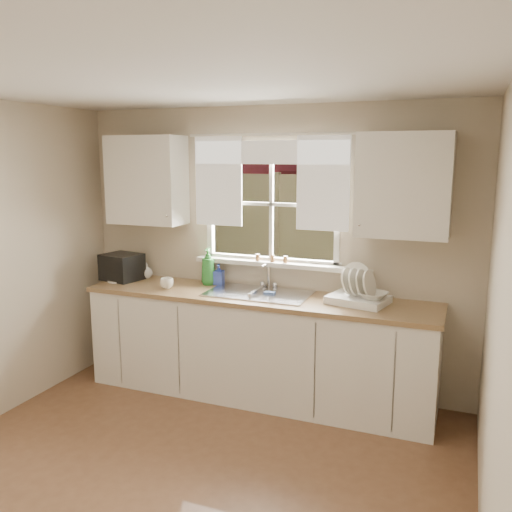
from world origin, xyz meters
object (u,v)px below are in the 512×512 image
at_px(soap_bottle_a, 208,267).
at_px(black_appliance, 122,267).
at_px(dish_rack, 358,294).
at_px(cup, 167,283).

relative_size(soap_bottle_a, black_appliance, 0.99).
height_order(dish_rack, soap_bottle_a, soap_bottle_a).
height_order(soap_bottle_a, cup, soap_bottle_a).
bearing_deg(dish_rack, cup, -174.81).
relative_size(dish_rack, cup, 4.29).
relative_size(cup, black_appliance, 0.35).
relative_size(dish_rack, black_appliance, 1.51).
height_order(dish_rack, cup, dish_rack).
bearing_deg(cup, dish_rack, 0.94).
distance_m(dish_rack, black_appliance, 2.25).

